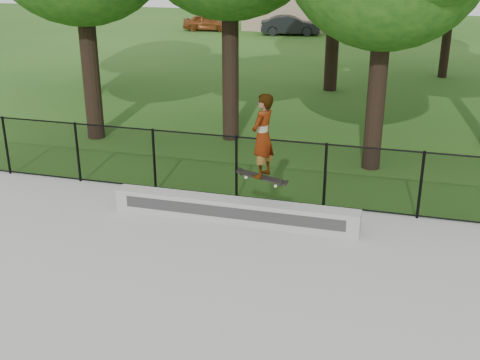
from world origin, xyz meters
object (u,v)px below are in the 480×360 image
at_px(car_b, 290,25).
at_px(car_c, 363,26).
at_px(skater_airborne, 263,138).
at_px(car_a, 208,22).
at_px(grind_ledge, 234,210).

xyz_separation_m(car_b, car_c, (4.67, 1.45, -0.05)).
distance_m(car_b, skater_airborne, 29.86).
xyz_separation_m(car_a, car_b, (5.98, -0.67, 0.06)).
xyz_separation_m(grind_ledge, skater_airborne, (0.65, -0.22, 1.71)).
relative_size(car_c, skater_airborne, 2.04).
height_order(grind_ledge, skater_airborne, skater_airborne).
relative_size(grind_ledge, car_c, 1.41).
bearing_deg(car_a, car_b, -102.22).
bearing_deg(car_c, grind_ledge, -155.14).
relative_size(car_b, car_c, 0.94).
xyz_separation_m(car_b, skater_airborne, (5.25, -29.36, 1.38)).
bearing_deg(skater_airborne, grind_ledge, 161.39).
height_order(grind_ledge, car_a, car_a).
bearing_deg(car_b, grind_ledge, 176.54).
relative_size(car_a, skater_airborne, 1.84).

